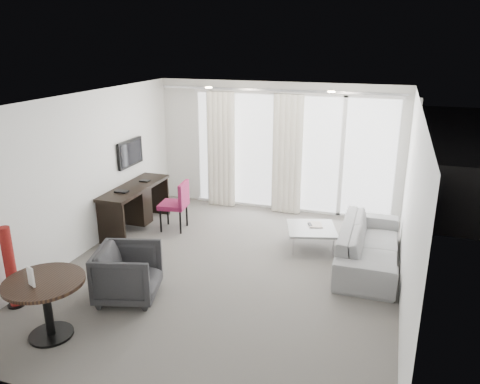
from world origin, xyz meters
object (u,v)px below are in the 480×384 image
(sofa, at_px, (369,245))
(rattan_chair_b, at_px, (391,178))
(desk, at_px, (136,207))
(red_lamp, at_px, (10,267))
(round_table, at_px, (48,309))
(tub_armchair, at_px, (128,273))
(desk_chair, at_px, (173,206))
(coffee_table, at_px, (311,237))
(rattan_chair_a, at_px, (343,186))

(sofa, bearing_deg, rattan_chair_b, -4.01)
(desk, bearing_deg, rattan_chair_b, 36.91)
(red_lamp, bearing_deg, rattan_chair_b, 53.43)
(round_table, xyz_separation_m, tub_armchair, (0.44, 1.06, -0.00))
(red_lamp, distance_m, tub_armchair, 1.50)
(desk, height_order, sofa, desk)
(desk_chair, height_order, rattan_chair_b, desk_chair)
(desk_chair, distance_m, round_table, 3.47)
(coffee_table, xyz_separation_m, sofa, (0.97, -0.33, 0.15))
(coffee_table, xyz_separation_m, rattan_chair_b, (1.21, 3.17, 0.28))
(round_table, bearing_deg, desk_chair, 90.92)
(tub_armchair, xyz_separation_m, rattan_chair_a, (2.32, 4.83, 0.03))
(desk_chair, height_order, sofa, desk_chair)
(coffee_table, height_order, rattan_chair_b, rattan_chair_b)
(desk, relative_size, red_lamp, 1.55)
(desk_chair, bearing_deg, red_lamp, -112.12)
(round_table, height_order, rattan_chair_b, rattan_chair_b)
(desk, relative_size, rattan_chair_a, 2.20)
(round_table, height_order, sofa, round_table)
(desk, xyz_separation_m, red_lamp, (-0.16, -2.88, 0.15))
(tub_armchair, relative_size, coffee_table, 1.03)
(rattan_chair_a, height_order, rattan_chair_b, rattan_chair_b)
(desk_chair, distance_m, coffee_table, 2.59)
(desk, relative_size, round_table, 1.88)
(coffee_table, bearing_deg, desk, -176.71)
(round_table, distance_m, tub_armchair, 1.15)
(round_table, height_order, coffee_table, round_table)
(round_table, bearing_deg, red_lamp, 155.62)
(desk, height_order, desk_chair, desk_chair)
(desk, bearing_deg, rattan_chair_a, 36.68)
(rattan_chair_a, distance_m, rattan_chair_b, 1.23)
(round_table, bearing_deg, desk, 102.66)
(red_lamp, bearing_deg, round_table, -24.38)
(desk_chair, xyz_separation_m, rattan_chair_b, (3.78, 3.18, -0.01))
(red_lamp, relative_size, coffee_table, 1.42)
(desk_chair, bearing_deg, round_table, -95.80)
(desk_chair, relative_size, tub_armchair, 1.13)
(red_lamp, bearing_deg, rattan_chair_a, 56.31)
(desk, height_order, rattan_chair_a, desk)
(desk, bearing_deg, coffee_table, 3.29)
(desk, distance_m, rattan_chair_a, 4.36)
(tub_armchair, xyz_separation_m, sofa, (3.04, 2.08, -0.04))
(round_table, xyz_separation_m, rattan_chair_b, (3.73, 6.64, 0.08))
(tub_armchair, distance_m, rattan_chair_a, 5.36)
(desk, relative_size, desk_chair, 1.89)
(coffee_table, height_order, rattan_chair_a, rattan_chair_a)
(desk, distance_m, tub_armchair, 2.52)
(desk, distance_m, rattan_chair_b, 5.59)
(desk, xyz_separation_m, tub_armchair, (1.18, -2.23, -0.04))
(red_lamp, relative_size, rattan_chair_b, 1.24)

